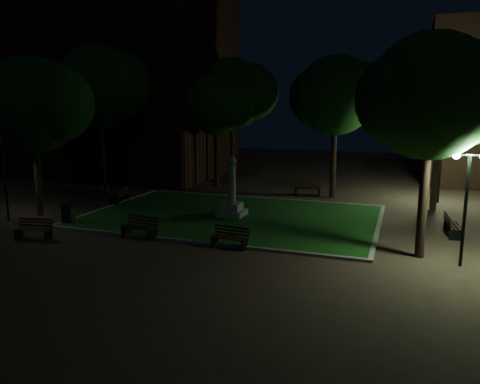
% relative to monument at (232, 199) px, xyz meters
% --- Properties ---
extents(ground, '(80.00, 80.00, 0.00)m').
position_rel_monument_xyz_m(ground, '(0.00, -2.00, -0.96)').
color(ground, '#3E2C21').
extents(lawn, '(15.00, 10.00, 0.08)m').
position_rel_monument_xyz_m(lawn, '(0.00, 0.00, -0.92)').
color(lawn, '#1A4A15').
rests_on(lawn, ground).
extents(lawn_kerb, '(15.40, 10.40, 0.12)m').
position_rel_monument_xyz_m(lawn_kerb, '(0.00, 0.00, -0.90)').
color(lawn_kerb, slate).
rests_on(lawn_kerb, ground).
extents(monument, '(1.40, 1.40, 3.20)m').
position_rel_monument_xyz_m(monument, '(0.00, 0.00, 0.00)').
color(monument, gray).
rests_on(monument, lawn).
extents(building_main, '(20.00, 12.00, 15.00)m').
position_rel_monument_xyz_m(building_main, '(-15.86, 11.79, 6.42)').
color(building_main, '#422316').
rests_on(building_main, ground).
extents(tree_west, '(6.24, 5.09, 8.47)m').
position_rel_monument_xyz_m(tree_west, '(-9.91, -3.11, 4.97)').
color(tree_west, black).
rests_on(tree_west, ground).
extents(tree_north_wl, '(5.23, 4.27, 8.06)m').
position_rel_monument_xyz_m(tree_north_wl, '(-4.13, 8.21, 4.95)').
color(tree_north_wl, black).
rests_on(tree_north_wl, ground).
extents(tree_north_er, '(6.11, 4.99, 9.02)m').
position_rel_monument_xyz_m(tree_north_er, '(4.42, 7.08, 5.56)').
color(tree_north_er, black).
rests_on(tree_north_er, ground).
extents(tree_ne, '(4.52, 3.69, 6.74)m').
position_rel_monument_xyz_m(tree_ne, '(10.39, 5.46, 3.92)').
color(tree_ne, black).
rests_on(tree_ne, ground).
extents(tree_east, '(5.89, 4.81, 8.69)m').
position_rel_monument_xyz_m(tree_east, '(9.50, -3.81, 5.32)').
color(tree_east, black).
rests_on(tree_east, ground).
extents(tree_nw, '(7.13, 5.82, 10.01)m').
position_rel_monument_xyz_m(tree_nw, '(-11.45, 4.91, 6.14)').
color(tree_nw, black).
rests_on(tree_nw, ground).
extents(tree_far_north, '(6.46, 5.27, 9.39)m').
position_rel_monument_xyz_m(tree_far_north, '(-3.61, 10.14, 5.79)').
color(tree_far_north, black).
rests_on(tree_far_north, ground).
extents(lamppost_sw, '(1.18, 0.28, 4.41)m').
position_rel_monument_xyz_m(lamppost_sw, '(-10.69, -4.67, 2.13)').
color(lamppost_sw, black).
rests_on(lamppost_sw, ground).
extents(lamppost_se, '(1.18, 0.28, 4.31)m').
position_rel_monument_xyz_m(lamppost_se, '(10.82, -4.41, 2.07)').
color(lamppost_se, black).
rests_on(lamppost_se, ground).
extents(lamppost_nw, '(1.18, 0.28, 4.31)m').
position_rel_monument_xyz_m(lamppost_nw, '(-11.21, 6.83, 2.07)').
color(lamppost_nw, black).
rests_on(lamppost_nw, ground).
extents(lamppost_ne, '(1.18, 0.28, 3.98)m').
position_rel_monument_xyz_m(lamppost_ne, '(10.70, 7.73, 1.87)').
color(lamppost_ne, black).
rests_on(lamppost_ne, ground).
extents(bench_near_left, '(1.84, 0.88, 0.97)m').
position_rel_monument_xyz_m(bench_near_left, '(-2.55, -5.09, -0.50)').
color(bench_near_left, black).
rests_on(bench_near_left, ground).
extents(bench_near_right, '(1.65, 0.69, 0.88)m').
position_rel_monument_xyz_m(bench_near_right, '(1.83, -5.13, -0.54)').
color(bench_near_right, black).
rests_on(bench_near_right, ground).
extents(bench_west_near, '(1.73, 0.88, 0.91)m').
position_rel_monument_xyz_m(bench_west_near, '(-6.96, -6.87, -0.53)').
color(bench_west_near, black).
rests_on(bench_west_near, ground).
extents(bench_left_side, '(0.96, 1.86, 0.97)m').
position_rel_monument_xyz_m(bench_left_side, '(-7.65, 0.95, -0.50)').
color(bench_left_side, black).
rests_on(bench_left_side, ground).
extents(bench_right_side, '(0.79, 1.84, 0.98)m').
position_rel_monument_xyz_m(bench_right_side, '(10.88, -0.03, -0.49)').
color(bench_right_side, black).
rests_on(bench_right_side, ground).
extents(bench_far_side, '(1.84, 1.08, 0.96)m').
position_rel_monument_xyz_m(bench_far_side, '(2.66, 7.25, -0.51)').
color(bench_far_side, black).
rests_on(bench_far_side, ground).
extents(trash_bin, '(0.70, 0.70, 0.99)m').
position_rel_monument_xyz_m(trash_bin, '(-7.31, -4.13, -0.45)').
color(trash_bin, black).
rests_on(trash_bin, ground).
extents(bicycle, '(1.90, 1.61, 0.98)m').
position_rel_monument_xyz_m(bicycle, '(-10.77, 4.00, -0.47)').
color(bicycle, black).
rests_on(bicycle, ground).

